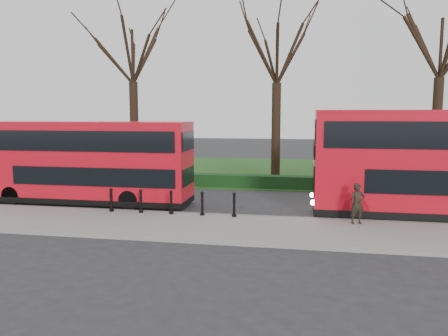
# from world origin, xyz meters

# --- Properties ---
(ground) EXTENTS (120.00, 120.00, 0.00)m
(ground) POSITION_xyz_m (0.00, 0.00, 0.00)
(ground) COLOR #28282B
(ground) RESTS_ON ground
(pavement) EXTENTS (60.00, 4.00, 0.15)m
(pavement) POSITION_xyz_m (0.00, -3.00, 0.07)
(pavement) COLOR gray
(pavement) RESTS_ON ground
(kerb) EXTENTS (60.00, 0.25, 0.16)m
(kerb) POSITION_xyz_m (0.00, -1.00, 0.07)
(kerb) COLOR slate
(kerb) RESTS_ON ground
(grass_verge) EXTENTS (60.00, 18.00, 0.06)m
(grass_verge) POSITION_xyz_m (0.00, 15.00, 0.03)
(grass_verge) COLOR #1C4617
(grass_verge) RESTS_ON ground
(hedge) EXTENTS (60.00, 0.90, 0.80)m
(hedge) POSITION_xyz_m (0.00, 6.80, 0.40)
(hedge) COLOR black
(hedge) RESTS_ON ground
(yellow_line_outer) EXTENTS (60.00, 0.10, 0.01)m
(yellow_line_outer) POSITION_xyz_m (0.00, -0.70, 0.01)
(yellow_line_outer) COLOR yellow
(yellow_line_outer) RESTS_ON ground
(yellow_line_inner) EXTENTS (60.00, 0.10, 0.01)m
(yellow_line_inner) POSITION_xyz_m (0.00, -0.50, 0.01)
(yellow_line_inner) COLOR yellow
(yellow_line_inner) RESTS_ON ground
(tree_left) EXTENTS (7.83, 7.83, 12.23)m
(tree_left) POSITION_xyz_m (-8.00, 10.00, 8.89)
(tree_left) COLOR black
(tree_left) RESTS_ON ground
(tree_mid) EXTENTS (7.60, 7.60, 11.88)m
(tree_mid) POSITION_xyz_m (2.00, 10.00, 8.64)
(tree_mid) COLOR black
(tree_mid) RESTS_ON ground
(tree_right) EXTENTS (7.84, 7.84, 12.25)m
(tree_right) POSITION_xyz_m (12.00, 10.00, 8.91)
(tree_right) COLOR black
(tree_right) RESTS_ON ground
(bollard_row) EXTENTS (5.74, 0.15, 1.00)m
(bollard_row) POSITION_xyz_m (-1.81, -1.35, 0.65)
(bollard_row) COLOR black
(bollard_row) RESTS_ON pavement
(bus_lead) EXTENTS (10.37, 2.38, 4.12)m
(bus_lead) POSITION_xyz_m (-6.77, 0.74, 2.08)
(bus_lead) COLOR red
(bus_lead) RESTS_ON ground
(pedestrian) EXTENTS (0.69, 0.56, 1.63)m
(pedestrian) POSITION_xyz_m (6.00, -1.65, 0.97)
(pedestrian) COLOR black
(pedestrian) RESTS_ON pavement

